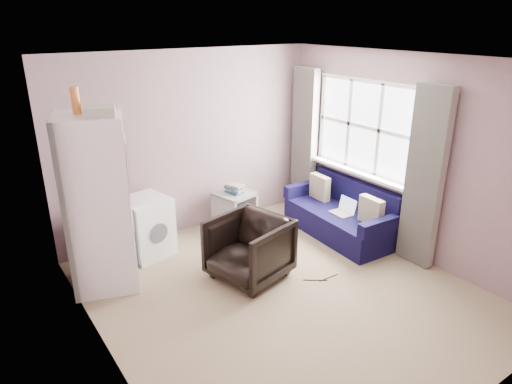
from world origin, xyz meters
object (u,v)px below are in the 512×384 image
washing_machine (146,226)px  side_table (235,207)px  sofa (343,216)px  fridge (99,203)px  armchair (249,246)px

washing_machine → side_table: size_ratio=1.16×
washing_machine → sofa: bearing=-33.1°
fridge → washing_machine: (0.65, 0.39, -0.59)m
fridge → washing_machine: bearing=50.1°
sofa → fridge: bearing=172.1°
armchair → fridge: bearing=-134.3°
sofa → washing_machine: bearing=161.1°
armchair → side_table: (0.60, 1.26, -0.10)m
side_table → fridge: bearing=-167.6°
fridge → side_table: bearing=31.2°
washing_machine → armchair: bearing=-69.3°
fridge → washing_machine: fridge is taller
fridge → sofa: (3.13, -0.61, -0.72)m
fridge → washing_machine: 0.96m
washing_machine → fridge: bearing=-159.8°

